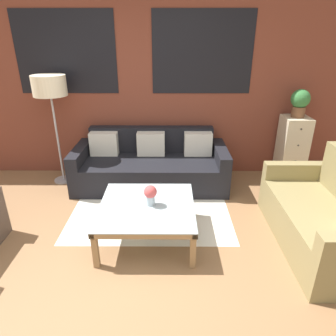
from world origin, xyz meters
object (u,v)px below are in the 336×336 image
Objects in this scene: coffee_table at (147,210)px; settee_vintage at (327,219)px; drawer_cabinet at (292,148)px; potted_plant at (300,102)px; couch_dark at (151,166)px; flower_vase at (150,194)px; floor_lamp at (50,89)px.

settee_vintage is at bearing -3.35° from coffee_table.
potted_plant is (-0.00, 0.00, 0.70)m from drawer_cabinet.
couch_dark is 9.73× the size of flower_vase.
floor_lamp reaches higher than potted_plant.
potted_plant is at bearing 36.79° from flower_vase.
drawer_cabinet is 2.52m from flower_vase.
potted_plant is at bearing 5.74° from couch_dark.
couch_dark is 1.32m from flower_vase.
coffee_table is 1.03× the size of drawer_cabinet.
floor_lamp is 2.14m from flower_vase.
settee_vintage is 3.70m from floor_lamp.
flower_vase is at bearing 176.34° from settee_vintage.
drawer_cabinet is (0.22, 1.62, 0.17)m from settee_vintage.
potted_plant reaches higher than drawer_cabinet.
flower_vase is at bearing -143.21° from drawer_cabinet.
couch_dark reaches higher than flower_vase.
coffee_table is at bearing -88.39° from couch_dark.
floor_lamp is 3.54m from drawer_cabinet.
coffee_table is 4.44× the size of flower_vase.
settee_vintage is 1.65m from drawer_cabinet.
settee_vintage reaches higher than flower_vase.
coffee_table is 2.69m from potted_plant.
couch_dark is 1.37× the size of settee_vintage.
floor_lamp is 3.96× the size of potted_plant.
couch_dark is at bearing 93.39° from flower_vase.
couch_dark is 5.53× the size of potted_plant.
settee_vintage is at bearing -97.63° from drawer_cabinet.
drawer_cabinet is 4.32× the size of flower_vase.
potted_plant is (0.22, 1.62, 0.87)m from settee_vintage.
settee_vintage is 1.60× the size of coffee_table.
couch_dark is 2.29m from potted_plant.
settee_vintage is 1.02× the size of floor_lamp.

